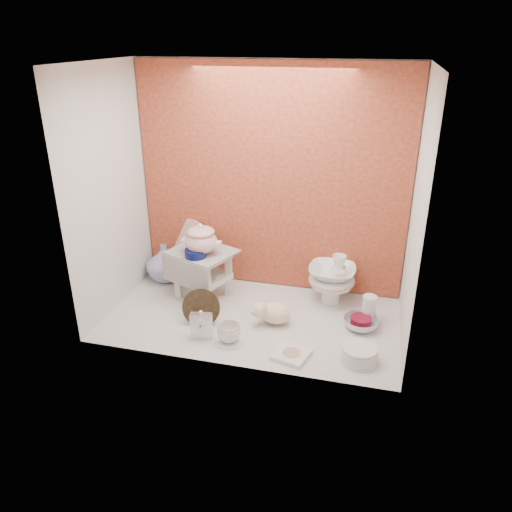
{
  "coord_description": "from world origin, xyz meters",
  "views": [
    {
      "loc": [
        0.69,
        -2.59,
        1.64
      ],
      "look_at": [
        0.02,
        0.02,
        0.42
      ],
      "focal_mm": 34.87,
      "sensor_mm": 36.0,
      "label": 1
    }
  ],
  "objects_px": {
    "mantel_clock": "(201,325)",
    "gold_rim_teacup": "(229,333)",
    "floral_platter": "(189,249)",
    "plush_pig": "(275,313)",
    "porcelain_tower": "(332,278)",
    "blue_white_vase": "(165,262)",
    "soup_tureen": "(201,239)",
    "step_stool": "(203,274)",
    "dinner_plate_stack": "(359,354)",
    "crystal_bowl": "(361,323)"
  },
  "relations": [
    {
      "from": "mantel_clock",
      "to": "floral_platter",
      "type": "bearing_deg",
      "value": 105.64
    },
    {
      "from": "dinner_plate_stack",
      "to": "crystal_bowl",
      "type": "xyz_separation_m",
      "value": [
        -0.01,
        0.34,
        -0.01
      ]
    },
    {
      "from": "plush_pig",
      "to": "blue_white_vase",
      "type": "bearing_deg",
      "value": 149.42
    },
    {
      "from": "floral_platter",
      "to": "mantel_clock",
      "type": "relative_size",
      "value": 2.44
    },
    {
      "from": "gold_rim_teacup",
      "to": "porcelain_tower",
      "type": "distance_m",
      "value": 0.81
    },
    {
      "from": "blue_white_vase",
      "to": "mantel_clock",
      "type": "relative_size",
      "value": 1.49
    },
    {
      "from": "floral_platter",
      "to": "plush_pig",
      "type": "height_order",
      "value": "floral_platter"
    },
    {
      "from": "step_stool",
      "to": "mantel_clock",
      "type": "height_order",
      "value": "step_stool"
    },
    {
      "from": "step_stool",
      "to": "crystal_bowl",
      "type": "distance_m",
      "value": 1.07
    },
    {
      "from": "plush_pig",
      "to": "porcelain_tower",
      "type": "xyz_separation_m",
      "value": [
        0.3,
        0.36,
        0.1
      ]
    },
    {
      "from": "soup_tureen",
      "to": "crystal_bowl",
      "type": "bearing_deg",
      "value": -5.63
    },
    {
      "from": "soup_tureen",
      "to": "plush_pig",
      "type": "bearing_deg",
      "value": -19.09
    },
    {
      "from": "soup_tureen",
      "to": "plush_pig",
      "type": "xyz_separation_m",
      "value": [
        0.53,
        -0.18,
        -0.36
      ]
    },
    {
      "from": "step_stool",
      "to": "dinner_plate_stack",
      "type": "xyz_separation_m",
      "value": [
        1.07,
        -0.48,
        -0.12
      ]
    },
    {
      "from": "step_stool",
      "to": "crystal_bowl",
      "type": "bearing_deg",
      "value": 13.98
    },
    {
      "from": "soup_tureen",
      "to": "mantel_clock",
      "type": "xyz_separation_m",
      "value": [
        0.15,
        -0.44,
        -0.35
      ]
    },
    {
      "from": "gold_rim_teacup",
      "to": "plush_pig",
      "type": "bearing_deg",
      "value": 51.35
    },
    {
      "from": "soup_tureen",
      "to": "porcelain_tower",
      "type": "relative_size",
      "value": 0.72
    },
    {
      "from": "floral_platter",
      "to": "plush_pig",
      "type": "bearing_deg",
      "value": -32.55
    },
    {
      "from": "blue_white_vase",
      "to": "mantel_clock",
      "type": "xyz_separation_m",
      "value": [
        0.51,
        -0.65,
        -0.05
      ]
    },
    {
      "from": "blue_white_vase",
      "to": "plush_pig",
      "type": "height_order",
      "value": "blue_white_vase"
    },
    {
      "from": "mantel_clock",
      "to": "dinner_plate_stack",
      "type": "xyz_separation_m",
      "value": [
        0.91,
        0.0,
        -0.05
      ]
    },
    {
      "from": "floral_platter",
      "to": "dinner_plate_stack",
      "type": "bearing_deg",
      "value": -30.02
    },
    {
      "from": "crystal_bowl",
      "to": "porcelain_tower",
      "type": "distance_m",
      "value": 0.38
    },
    {
      "from": "blue_white_vase",
      "to": "plush_pig",
      "type": "bearing_deg",
      "value": -23.46
    },
    {
      "from": "gold_rim_teacup",
      "to": "crystal_bowl",
      "type": "bearing_deg",
      "value": 25.34
    },
    {
      "from": "plush_pig",
      "to": "crystal_bowl",
      "type": "relative_size",
      "value": 1.16
    },
    {
      "from": "floral_platter",
      "to": "mantel_clock",
      "type": "distance_m",
      "value": 0.82
    },
    {
      "from": "dinner_plate_stack",
      "to": "porcelain_tower",
      "type": "bearing_deg",
      "value": 110.13
    },
    {
      "from": "mantel_clock",
      "to": "dinner_plate_stack",
      "type": "bearing_deg",
      "value": -10.07
    },
    {
      "from": "step_stool",
      "to": "mantel_clock",
      "type": "xyz_separation_m",
      "value": [
        0.16,
        -0.48,
        -0.08
      ]
    },
    {
      "from": "blue_white_vase",
      "to": "crystal_bowl",
      "type": "xyz_separation_m",
      "value": [
        1.41,
        -0.31,
        -0.1
      ]
    },
    {
      "from": "blue_white_vase",
      "to": "crystal_bowl",
      "type": "distance_m",
      "value": 1.45
    },
    {
      "from": "floral_platter",
      "to": "plush_pig",
      "type": "xyz_separation_m",
      "value": [
        0.73,
        -0.47,
        -0.15
      ]
    },
    {
      "from": "mantel_clock",
      "to": "porcelain_tower",
      "type": "bearing_deg",
      "value": 32.22
    },
    {
      "from": "porcelain_tower",
      "to": "soup_tureen",
      "type": "bearing_deg",
      "value": -167.97
    },
    {
      "from": "mantel_clock",
      "to": "crystal_bowl",
      "type": "height_order",
      "value": "mantel_clock"
    },
    {
      "from": "floral_platter",
      "to": "crystal_bowl",
      "type": "distance_m",
      "value": 1.32
    },
    {
      "from": "gold_rim_teacup",
      "to": "step_stool",
      "type": "bearing_deg",
      "value": 124.13
    },
    {
      "from": "crystal_bowl",
      "to": "porcelain_tower",
      "type": "bearing_deg",
      "value": 127.63
    },
    {
      "from": "mantel_clock",
      "to": "plush_pig",
      "type": "distance_m",
      "value": 0.46
    },
    {
      "from": "blue_white_vase",
      "to": "mantel_clock",
      "type": "height_order",
      "value": "blue_white_vase"
    },
    {
      "from": "soup_tureen",
      "to": "porcelain_tower",
      "type": "bearing_deg",
      "value": 12.03
    },
    {
      "from": "step_stool",
      "to": "crystal_bowl",
      "type": "relative_size",
      "value": 1.83
    },
    {
      "from": "plush_pig",
      "to": "gold_rim_teacup",
      "type": "height_order",
      "value": "plush_pig"
    },
    {
      "from": "floral_platter",
      "to": "gold_rim_teacup",
      "type": "relative_size",
      "value": 3.32
    },
    {
      "from": "mantel_clock",
      "to": "gold_rim_teacup",
      "type": "height_order",
      "value": "mantel_clock"
    },
    {
      "from": "blue_white_vase",
      "to": "porcelain_tower",
      "type": "relative_size",
      "value": 0.79
    },
    {
      "from": "mantel_clock",
      "to": "plush_pig",
      "type": "bearing_deg",
      "value": 24.39
    },
    {
      "from": "step_stool",
      "to": "floral_platter",
      "type": "height_order",
      "value": "floral_platter"
    }
  ]
}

